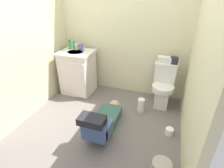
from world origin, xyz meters
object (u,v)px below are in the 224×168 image
Objects in this scene: bottle_pink at (80,46)px; person_plumber at (103,121)px; tissue_box at (164,60)px; bottle_clear at (76,47)px; soap_dispenser at (70,45)px; bottle_green at (74,45)px; faucet at (79,47)px; toilet_paper_roll at (169,132)px; vanity_cabinet at (78,72)px; paper_towel_roll at (141,105)px; bottle_blue at (82,47)px; toiletry_bag at (174,60)px; toilet at (163,86)px.

person_plumber is at bearing -50.92° from bottle_pink.
bottle_clear reaches higher than tissue_box.
bottle_green is (0.08, 0.02, 0.01)m from soap_dispenser.
soap_dispenser is at bearing 179.28° from bottle_pink.
toilet_paper_roll is at bearing -25.07° from faucet.
vanity_cabinet is 0.77× the size of person_plumber.
paper_towel_roll is at bearing -121.88° from tissue_box.
tissue_box is 1.82× the size of bottle_clear.
person_plumber is 6.42× the size of soap_dispenser.
faucet is 0.73× the size of bottle_blue.
bottle_pink is 1.52m from paper_towel_roll.
bottle_green is 0.14m from bottle_pink.
faucet reaches higher than person_plumber.
soap_dispenser is at bearing 157.60° from toilet_paper_roll.
soap_dispenser is 0.29m from bottle_blue.
faucet is at bearing 129.46° from person_plumber.
bottle_green is 1.65m from paper_towel_roll.
bottle_clear is at bearing 131.89° from person_plumber.
tissue_box is 1.65m from bottle_green.
person_plumber is at bearing -128.19° from toiletry_bag.
toilet is at bearing -3.46° from faucet.
tissue_box is 0.93× the size of paper_towel_roll.
toilet_paper_roll is (1.95, -0.81, -0.84)m from soap_dispenser.
bottle_blue is at bearing 179.14° from toilet.
bottle_clear is 1.10× the size of toilet_paper_roll.
bottle_clear is at bearing -178.06° from tissue_box.
toilet is at bearing -139.23° from toiletry_bag.
bottle_blue reaches higher than toilet.
bottle_green is (-1.64, 0.00, 0.10)m from tissue_box.
faucet is at bearing 176.54° from toilet.
bottle_clear reaches higher than paper_towel_roll.
toilet_paper_roll is (1.76, -0.68, -0.37)m from vanity_cabinet.
bottle_pink is at bearing -179.33° from tissue_box.
toilet_paper_roll is (1.76, -0.83, -0.82)m from faucet.
bottle_clear is 0.86× the size of bottle_pink.
soap_dispenser is 0.17m from bottle_clear.
tissue_box is 1.62× the size of bottle_blue.
soap_dispenser reaches higher than paper_towel_roll.
bottle_pink is (0.06, 0.04, 0.01)m from bottle_clear.
vanity_cabinet is 5.85× the size of bottle_pink.
bottle_green is 0.21m from bottle_blue.
paper_towel_roll is (1.47, -0.40, -0.77)m from soap_dispenser.
soap_dispenser is at bearing -167.96° from bottle_green.
bottle_clear is at bearing -113.58° from faucet.
vanity_cabinet is 7.45× the size of toilet_paper_roll.
bottle_clear is (-0.03, -0.06, 0.01)m from faucet.
person_plumber is 4.84× the size of tissue_box.
toiletry_bag is at bearing 2.45° from bottle_blue.
person_plumber is 0.94m from toilet_paper_roll.
bottle_pink is (0.22, -0.00, 0.00)m from soap_dispenser.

